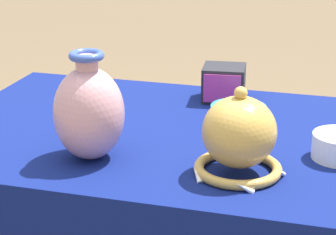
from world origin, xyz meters
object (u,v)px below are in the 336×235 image
(mosaic_tile_box, at_px, (224,83))
(pot_squat_teal, at_px, (238,114))
(vase_tall_bulbous, at_px, (89,112))
(vase_dome_bell, at_px, (239,138))

(mosaic_tile_box, distance_m, pot_squat_teal, 0.19)
(pot_squat_teal, bearing_deg, mosaic_tile_box, 112.68)
(pot_squat_teal, bearing_deg, vase_tall_bulbous, -131.66)
(vase_tall_bulbous, xyz_separation_m, pot_squat_teal, (0.28, 0.32, -0.09))
(mosaic_tile_box, xyz_separation_m, pot_squat_teal, (0.07, -0.18, -0.03))
(vase_tall_bulbous, xyz_separation_m, mosaic_tile_box, (0.21, 0.50, -0.06))
(pot_squat_teal, bearing_deg, vase_dome_bell, -80.07)
(mosaic_tile_box, bearing_deg, vase_dome_bell, -81.60)
(vase_tall_bulbous, distance_m, mosaic_tile_box, 0.54)
(vase_dome_bell, distance_m, mosaic_tile_box, 0.51)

